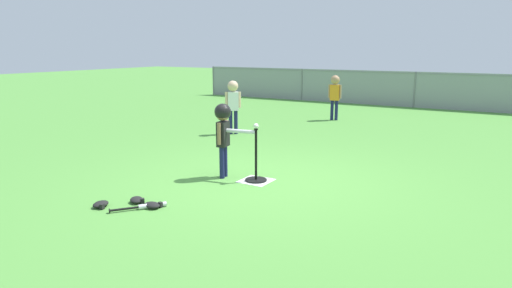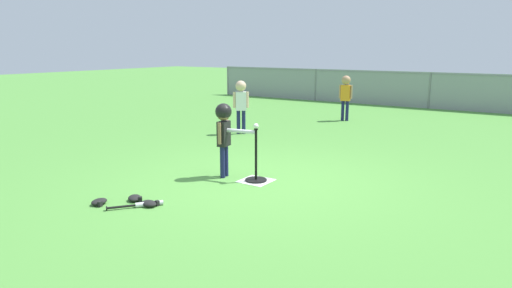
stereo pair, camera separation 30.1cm
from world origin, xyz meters
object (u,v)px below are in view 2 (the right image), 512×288
batter_child (224,125)px  fielder_near_right (346,92)px  spare_bat_silver (143,204)px  batting_tee (256,172)px  glove_by_plate (149,203)px  glove_tossed_aside (135,198)px  baseball_on_tee (256,126)px  fielder_near_left (241,100)px  glove_near_bats (99,202)px

batter_child → fielder_near_right: 6.06m
batter_child → spare_bat_silver: (-0.03, -1.59, -0.76)m
batting_tee → fielder_near_right: fielder_near_right is taller
glove_by_plate → glove_tossed_aside: bearing=172.3°
baseball_on_tee → fielder_near_right: 6.05m
glove_by_plate → fielder_near_left: bearing=112.1°
fielder_near_left → baseball_on_tee: bearing=-51.2°
batting_tee → glove_near_bats: bearing=-118.9°
glove_by_plate → glove_near_bats: bearing=-151.9°
batter_child → fielder_near_right: fielder_near_right is taller
glove_tossed_aside → glove_near_bats: bearing=-127.2°
fielder_near_right → glove_near_bats: (0.06, -7.87, -0.73)m
fielder_near_left → spare_bat_silver: fielder_near_left is taller
batter_child → glove_near_bats: size_ratio=4.50×
fielder_near_right → baseball_on_tee: bearing=-79.4°
batting_tee → baseball_on_tee: bearing=-90.0°
glove_near_bats → batting_tee: bearing=61.1°
batting_tee → glove_by_plate: 1.70m
spare_bat_silver → glove_by_plate: glove_by_plate is taller
baseball_on_tee → glove_by_plate: bearing=-107.0°
baseball_on_tee → glove_by_plate: (-0.49, -1.62, -0.78)m
batter_child → glove_tossed_aside: bearing=-101.1°
glove_near_bats → glove_tossed_aside: bearing=52.8°
glove_tossed_aside → spare_bat_silver: bearing=-20.4°
baseball_on_tee → batter_child: bearing=-170.6°
fielder_near_right → glove_near_bats: fielder_near_right is taller
batting_tee → baseball_on_tee: 0.68m
batting_tee → spare_bat_silver: bearing=-107.8°
batting_tee → fielder_near_left: 3.77m
fielder_near_left → glove_by_plate: (1.83, -4.52, -0.73)m
baseball_on_tee → glove_by_plate: 1.86m
spare_bat_silver → baseball_on_tee: bearing=72.2°
spare_bat_silver → batter_child: bearing=88.8°
fielder_near_right → glove_tossed_aside: fielder_near_right is taller
glove_tossed_aside → fielder_near_right: bearing=92.4°
glove_near_bats → glove_tossed_aside: 0.43m
fielder_near_right → glove_by_plate: 7.63m
batter_child → glove_near_bats: (-0.55, -1.84, -0.75)m
fielder_near_right → fielder_near_left: fielder_near_left is taller
batter_child → glove_by_plate: size_ratio=4.67×
fielder_near_left → glove_near_bats: bearing=-75.3°
baseball_on_tee → spare_bat_silver: 1.92m
fielder_near_right → glove_tossed_aside: bearing=-87.6°
batter_child → spare_bat_silver: 1.76m
spare_bat_silver → glove_by_plate: size_ratio=2.38×
batting_tee → spare_bat_silver: 1.76m
fielder_near_left → batting_tee: bearing=-51.2°
spare_bat_silver → glove_tossed_aside: 0.28m
fielder_near_right → spare_bat_silver: fielder_near_right is taller
fielder_near_right → spare_bat_silver: 7.68m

